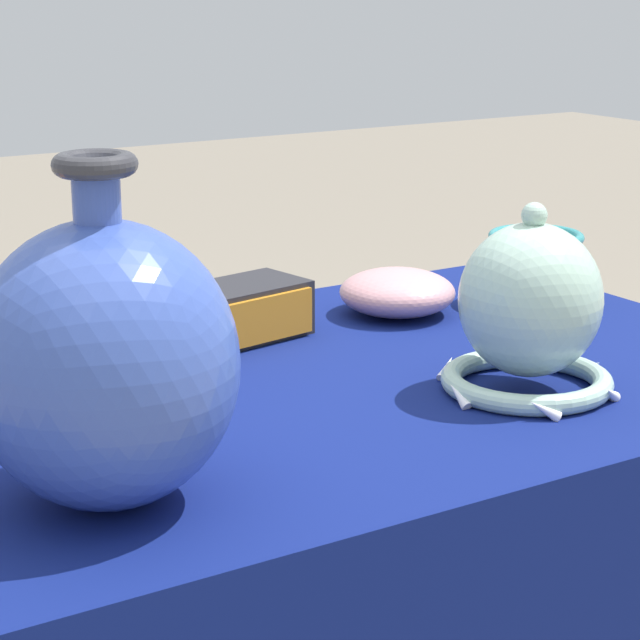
{
  "coord_description": "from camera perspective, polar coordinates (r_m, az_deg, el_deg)",
  "views": [
    {
      "loc": [
        -0.63,
        -1.07,
        1.2
      ],
      "look_at": [
        -0.03,
        -0.12,
        0.88
      ],
      "focal_mm": 70.0,
      "sensor_mm": 36.0,
      "label": 1
    }
  ],
  "objects": [
    {
      "name": "display_table",
      "position": [
        1.33,
        -1.16,
        -6.93
      ],
      "size": [
        1.13,
        0.67,
        0.78
      ],
      "color": "brown",
      "rests_on": "ground_plane"
    },
    {
      "name": "vase_tall_bulbous",
      "position": [
        1.01,
        -9.82,
        -1.93
      ],
      "size": [
        0.22,
        0.22,
        0.29
      ],
      "color": "#3851A8",
      "rests_on": "display_table"
    },
    {
      "name": "vase_dome_bell",
      "position": [
        1.29,
        9.56,
        0.29
      ],
      "size": [
        0.19,
        0.18,
        0.2
      ],
      "color": "#A8CCB7",
      "rests_on": "display_table"
    },
    {
      "name": "mosaic_tile_box",
      "position": [
        1.47,
        -3.73,
        0.37
      ],
      "size": [
        0.18,
        0.12,
        0.06
      ],
      "rotation": [
        0.0,
        0.0,
        0.17
      ],
      "color": "#232328",
      "rests_on": "display_table"
    },
    {
      "name": "cup_wide_teal",
      "position": [
        1.65,
        9.79,
        2.5
      ],
      "size": [
        0.12,
        0.12,
        0.09
      ],
      "color": "teal",
      "rests_on": "display_table"
    },
    {
      "name": "jar_round_slate",
      "position": [
        1.36,
        -9.71,
        0.06
      ],
      "size": [
        0.13,
        0.13,
        0.13
      ],
      "color": "slate",
      "rests_on": "display_table"
    },
    {
      "name": "bowl_shallow_rose",
      "position": [
        1.57,
        3.56,
        1.28
      ],
      "size": [
        0.15,
        0.15,
        0.06
      ],
      "primitive_type": "ellipsoid",
      "color": "#D19399",
      "rests_on": "display_table"
    }
  ]
}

